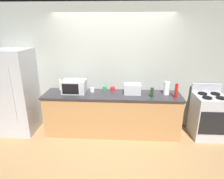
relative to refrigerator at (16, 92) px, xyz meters
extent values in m
plane|color=#A87F51|center=(2.05, -0.40, -0.90)|extent=(8.00, 8.00, 0.00)
cube|color=#9EA399|center=(2.05, 0.41, 0.45)|extent=(6.40, 0.10, 2.70)
cube|color=#B27F4C|center=(2.05, 0.00, -0.47)|extent=(2.80, 0.60, 0.86)
cube|color=#2D2B30|center=(2.05, 0.00, -0.02)|extent=(2.84, 0.64, 0.04)
cube|color=#B7BABF|center=(0.00, 0.00, 0.00)|extent=(0.72, 0.70, 1.80)
cylinder|color=silver|center=(0.14, -0.37, 0.10)|extent=(0.02, 0.02, 1.10)
cube|color=#B7BABF|center=(4.05, 0.00, -0.45)|extent=(0.60, 0.60, 0.90)
cube|color=black|center=(4.05, -0.30, -0.45)|extent=(0.55, 0.02, 0.48)
cube|color=#B7BABF|center=(4.05, 0.28, 0.09)|extent=(0.60, 0.04, 0.18)
cylinder|color=black|center=(3.92, -0.12, 0.01)|extent=(0.18, 0.18, 0.02)
cylinder|color=black|center=(4.18, -0.12, 0.01)|extent=(0.18, 0.18, 0.02)
cylinder|color=black|center=(3.92, 0.12, 0.01)|extent=(0.18, 0.18, 0.02)
cylinder|color=black|center=(4.18, 0.12, 0.01)|extent=(0.18, 0.18, 0.02)
cube|color=#B7BABF|center=(1.26, 0.05, 0.13)|extent=(0.48, 0.34, 0.27)
cube|color=black|center=(1.22, -0.12, 0.13)|extent=(0.34, 0.01, 0.21)
cube|color=#B7BABF|center=(2.47, 0.06, 0.10)|extent=(0.34, 0.26, 0.21)
cylinder|color=white|center=(3.16, 0.05, 0.13)|extent=(0.12, 0.12, 0.27)
cylinder|color=beige|center=(0.91, 0.20, 0.12)|extent=(0.06, 0.06, 0.24)
cylinder|color=#1E3F19|center=(2.85, -0.12, 0.10)|extent=(0.06, 0.06, 0.19)
cylinder|color=red|center=(3.31, -0.13, 0.15)|extent=(0.06, 0.06, 0.29)
cylinder|color=red|center=(2.05, 0.22, 0.04)|extent=(0.10, 0.10, 0.09)
cylinder|color=white|center=(1.62, 0.11, 0.05)|extent=(0.08, 0.08, 0.09)
cylinder|color=#2D8C47|center=(1.87, 0.24, 0.04)|extent=(0.09, 0.09, 0.09)
camera|label=1|loc=(2.28, -3.76, 1.38)|focal=31.15mm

